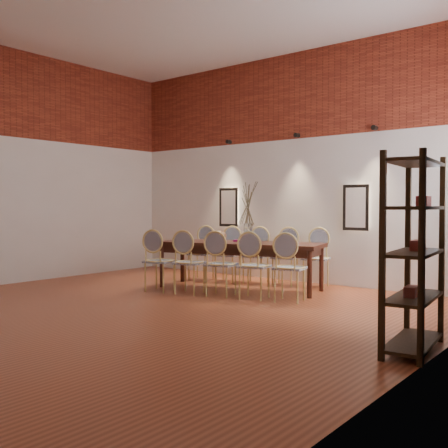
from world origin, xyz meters
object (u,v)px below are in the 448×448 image
Objects in this scene: book at (243,241)px; chair_near_e at (290,268)px; chair_near_c at (221,264)px; chair_far_e at (316,258)px; chair_near_a at (160,261)px; chair_near_d at (254,266)px; chair_far_a at (201,254)px; bowl at (219,236)px; dining_table at (240,266)px; chair_far_c at (256,256)px; vase at (248,233)px; chair_far_d at (285,257)px; shelving_rack at (414,253)px; chair_near_b at (190,263)px; chair_far_b at (228,255)px.

chair_near_e is at bearing -24.62° from book.
book is at bearing 90.54° from chair_near_c.
chair_near_a is at bearing 33.74° from chair_far_e.
chair_near_e is at bearing 0.00° from chair_near_d.
chair_far_a is at bearing 146.26° from chair_near_e.
dining_table is at bearing 22.30° from bowl.
dining_table is 2.80× the size of chair_far_e.
chair_far_c is 3.62× the size of book.
vase is (-0.72, -0.90, 0.43)m from chair_far_e.
chair_near_d is 1.41m from chair_far_d.
chair_far_a reaches higher than dining_table.
chair_near_a is 4.34m from shelving_rack.
chair_far_a reaches higher than book.
vase is at bearing 0.00° from dining_table.
chair_near_a is 1.00× the size of chair_near_b.
chair_far_c is at bearing 79.71° from bowl.
chair_near_e is (1.53, 0.38, 0.00)m from chair_near_b.
chair_near_a is 2.11m from chair_far_d.
chair_near_c is 1.76m from chair_far_a.
book is (-1.23, 0.56, 0.30)m from chair_near_e.
chair_near_c is (1.02, 0.25, 0.00)m from chair_near_a.
chair_near_c is 0.84m from vase.
shelving_rack reaches higher than vase.
chair_near_e is (2.04, 0.50, 0.00)m from chair_near_a.
shelving_rack is (4.05, -2.40, 0.43)m from chair_far_b.
chair_near_d is at bearing -0.00° from chair_near_b.
chair_far_d is (0.17, 1.49, 0.00)m from chair_near_c.
vase is (-1.05, 0.46, 0.43)m from chair_near_e.
vase reaches higher than chair_far_d.
chair_far_e is at bearing -180.00° from chair_far_c.
chair_near_a is at bearing 180.00° from chair_near_c.
chair_far_d is (0.68, 1.62, 0.00)m from chair_near_b.
chair_near_a is 3.92× the size of bowl.
chair_far_c is (-1.36, 1.11, 0.00)m from chair_near_e.
chair_far_b is 4.73m from shelving_rack.
vase is 3.74m from shelving_rack.
shelving_rack reaches higher than chair_near_d.
chair_near_a is 1.00× the size of chair_far_d.
dining_table is at bearing -166.11° from vase.
chair_far_d is (1.53, 0.38, 0.00)m from chair_far_a.
chair_far_a is 1.00× the size of chair_far_e.
book is at bearing 141.49° from chair_near_e.
dining_table is at bearing 144.72° from shelving_rack.
dining_table is 2.80× the size of chair_near_c.
chair_near_a is at bearing 180.00° from chair_near_e.
chair_near_c reaches higher than dining_table.
vase reaches higher than book.
chair_near_a and chair_far_a have the same top height.
chair_far_b reaches higher than bowl.
shelving_rack is at bearing -39.46° from chair_near_d.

